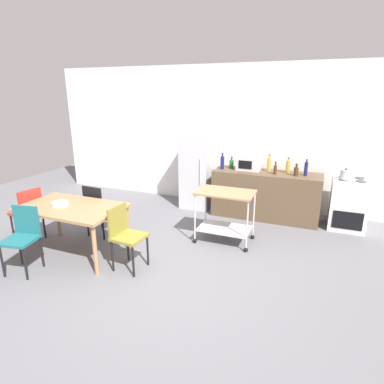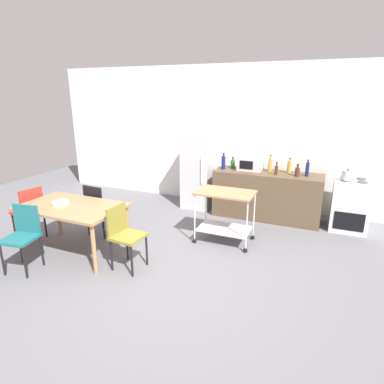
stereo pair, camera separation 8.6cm
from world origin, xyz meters
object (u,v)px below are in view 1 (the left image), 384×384
at_px(stove_oven, 348,204).
at_px(bottle_vinegar, 296,171).
at_px(chair_olive, 125,233).
at_px(kitchen_cart, 225,208).
at_px(chair_teal, 22,235).
at_px(bottle_soda, 275,169).
at_px(bottle_soy_sauce, 231,164).
at_px(bottle_hot_sauce, 222,162).
at_px(dining_table, 72,211).
at_px(chair_black, 98,207).
at_px(fruit_bowl, 60,204).
at_px(bottle_wine, 288,167).
at_px(chair_red, 28,211).
at_px(bottle_sparkling_water, 269,164).
at_px(microwave, 249,163).
at_px(kettle, 345,175).
at_px(refrigerator, 197,171).
at_px(bottle_sesame_oil, 306,169).

distance_m(stove_oven, bottle_vinegar, 1.07).
height_order(chair_olive, kitchen_cart, chair_olive).
distance_m(chair_teal, bottle_soda, 4.24).
bearing_deg(bottle_soy_sauce, bottle_hot_sauce, -135.86).
distance_m(dining_table, chair_black, 0.67).
bearing_deg(dining_table, fruit_bowl, -171.20).
bearing_deg(chair_teal, stove_oven, 27.21).
relative_size(kitchen_cart, bottle_hot_sauce, 2.84).
height_order(bottle_hot_sauce, bottle_wine, bottle_hot_sauce).
distance_m(dining_table, bottle_soda, 3.57).
bearing_deg(bottle_vinegar, chair_teal, -135.88).
height_order(chair_teal, chair_olive, same).
height_order(kitchen_cart, bottle_hot_sauce, bottle_hot_sauce).
height_order(chair_black, chair_red, same).
bearing_deg(chair_black, bottle_sparkling_water, -136.42).
xyz_separation_m(bottle_hot_sauce, bottle_wine, (1.23, 0.13, -0.01)).
distance_m(kitchen_cart, bottle_vinegar, 1.62).
height_order(chair_black, microwave, microwave).
xyz_separation_m(bottle_wine, fruit_bowl, (-2.94, -2.68, -0.25)).
xyz_separation_m(bottle_vinegar, kettle, (0.81, 0.00, 0.01)).
bearing_deg(bottle_vinegar, bottle_hot_sauce, 178.53).
relative_size(refrigerator, bottle_sesame_oil, 5.15).
height_order(chair_black, bottle_vinegar, bottle_vinegar).
xyz_separation_m(chair_teal, bottle_hot_sauce, (1.82, 3.15, 0.52)).
bearing_deg(bottle_vinegar, kitchen_cart, -127.36).
xyz_separation_m(bottle_sesame_oil, fruit_bowl, (-3.26, -2.59, -0.25)).
xyz_separation_m(dining_table, kettle, (3.73, 2.48, 0.33)).
distance_m(chair_teal, kettle, 5.11).
distance_m(chair_red, chair_olive, 1.94).
height_order(chair_red, chair_olive, same).
height_order(chair_olive, microwave, microwave).
bearing_deg(stove_oven, chair_olive, -137.49).
relative_size(refrigerator, bottle_soy_sauce, 6.76).
distance_m(chair_teal, bottle_sparkling_water, 4.28).
bearing_deg(fruit_bowl, chair_red, 173.16).
xyz_separation_m(kitchen_cart, fruit_bowl, (-2.16, -1.26, 0.20)).
distance_m(microwave, bottle_soda, 0.55).
height_order(chair_olive, kettle, kettle).
relative_size(refrigerator, bottle_vinegar, 6.93).
bearing_deg(stove_oven, refrigerator, 178.40).
bearing_deg(refrigerator, stove_oven, -1.60).
distance_m(bottle_wine, bottle_sesame_oil, 0.33).
relative_size(chair_olive, bottle_soy_sauce, 3.88).
bearing_deg(microwave, kitchen_cart, -92.35).
bearing_deg(kitchen_cart, bottle_hot_sauce, 109.22).
bearing_deg(bottle_wine, microwave, -179.65).
distance_m(microwave, bottle_sesame_oil, 1.05).
bearing_deg(chair_olive, chair_black, 58.21).
height_order(dining_table, bottle_sesame_oil, bottle_sesame_oil).
height_order(chair_black, kettle, kettle).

